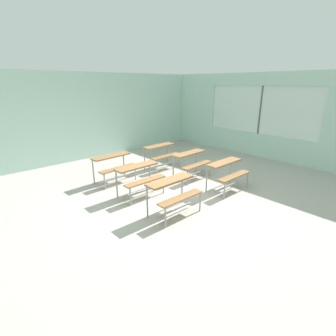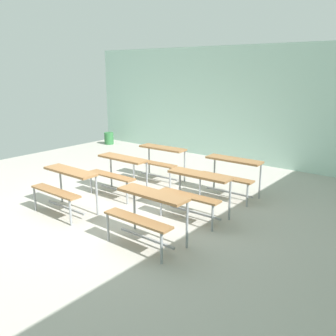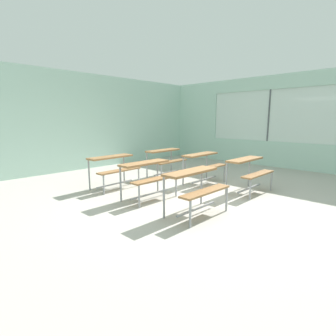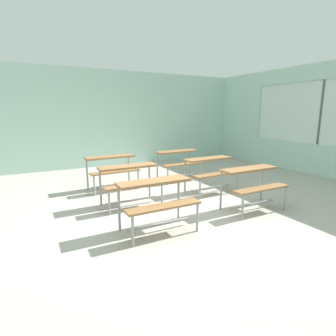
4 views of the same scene
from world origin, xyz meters
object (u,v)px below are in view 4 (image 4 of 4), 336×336
desk_bench_r0c0 (157,194)px  desk_bench_r2c1 (179,158)px  desk_bench_r1c1 (211,167)px  desk_bench_r0c1 (253,179)px  desk_bench_r2c0 (112,165)px  desk_bench_r1c0 (130,176)px

desk_bench_r0c0 → desk_bench_r2c1: bearing=53.8°
desk_bench_r2c1 → desk_bench_r0c0: bearing=-127.7°
desk_bench_r0c0 → desk_bench_r1c1: same height
desk_bench_r0c1 → desk_bench_r2c1: bearing=91.8°
desk_bench_r0c0 → desk_bench_r1c1: 2.22m
desk_bench_r2c0 → desk_bench_r0c0: bearing=-93.8°
desk_bench_r0c1 → desk_bench_r2c0: bearing=127.0°
desk_bench_r0c0 → desk_bench_r2c0: same height
desk_bench_r1c1 → desk_bench_r0c1: bearing=-90.9°
desk_bench_r0c1 → desk_bench_r1c1: 1.21m
desk_bench_r2c0 → desk_bench_r2c1: same height
desk_bench_r0c1 → desk_bench_r1c1: same height
desk_bench_r1c1 → desk_bench_r2c1: 1.27m
desk_bench_r0c1 → desk_bench_r2c1: same height
desk_bench_r2c0 → desk_bench_r0c1: bearing=-55.9°
desk_bench_r2c1 → desk_bench_r0c1: bearing=-90.0°
desk_bench_r0c1 → desk_bench_r2c0: 3.05m
desk_bench_r1c0 → desk_bench_r2c1: 2.17m
desk_bench_r0c0 → desk_bench_r1c0: same height
desk_bench_r0c1 → desk_bench_r2c1: size_ratio=0.99×
desk_bench_r0c0 → desk_bench_r2c1: size_ratio=0.99×
desk_bench_r1c0 → desk_bench_r2c1: same height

